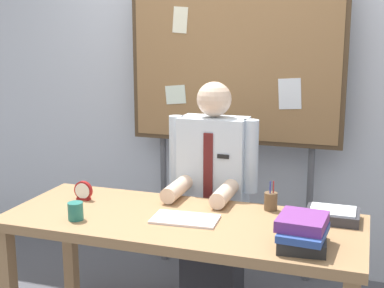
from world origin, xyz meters
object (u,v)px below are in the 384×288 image
desk (181,235)px  bulletin_board (234,65)px  open_notebook (185,219)px  paper_tray (333,215)px  desk_clock (83,191)px  coffee_mug (76,211)px  person (213,205)px  pen_holder (271,201)px  book_stack (303,232)px

desk → bulletin_board: 1.32m
open_notebook → paper_tray: 0.74m
desk_clock → coffee_mug: bearing=-66.5°
person → bulletin_board: size_ratio=0.68×
open_notebook → person: bearing=92.9°
coffee_mug → paper_tray: (1.22, 0.41, -0.02)m
open_notebook → pen_holder: size_ratio=2.06×
person → paper_tray: (0.73, -0.35, 0.14)m
desk → pen_holder: bearing=33.9°
person → desk_clock: person is taller
person → coffee_mug: person is taller
pen_holder → book_stack: bearing=-63.4°
book_stack → pen_holder: bearing=116.6°
desk → person: 0.57m
desk → pen_holder: size_ratio=11.36×
desk → desk_clock: (-0.62, 0.11, 0.14)m
bulletin_board → coffee_mug: bulletin_board is taller
desk_clock → book_stack: bearing=-12.4°
book_stack → pen_holder: 0.49m
book_stack → desk_clock: book_stack is taller
desk → person: person is taller
bulletin_board → paper_tray: (0.73, -0.82, -0.68)m
person → pen_holder: 0.52m
open_notebook → desk: bearing=146.0°
person → paper_tray: size_ratio=5.39×
book_stack → coffee_mug: bearing=-178.7°
desk → bulletin_board: bearing=90.0°
book_stack → pen_holder: size_ratio=1.82×
open_notebook → bulletin_board: bearing=91.6°
desk → open_notebook: bearing=-34.0°
desk → bulletin_board: size_ratio=0.89×
book_stack → desk_clock: bearing=167.6°
desk → desk_clock: 0.65m
book_stack → paper_tray: book_stack is taller
person → pen_holder: bearing=-35.8°
person → book_stack: (0.63, -0.73, 0.17)m
desk_clock → open_notebook: bearing=-11.1°
desk_clock → coffee_mug: (0.13, -0.30, -0.00)m
book_stack → open_notebook: (-0.60, 0.15, -0.06)m
open_notebook → book_stack: bearing=-13.7°
open_notebook → coffee_mug: (-0.52, -0.17, 0.04)m
open_notebook → paper_tray: bearing=18.8°
paper_tray → desk_clock: bearing=-175.4°
open_notebook → paper_tray: paper_tray is taller
bulletin_board → book_stack: (0.63, -1.21, -0.64)m
bulletin_board → open_notebook: size_ratio=6.23×
desk_clock → paper_tray: desk_clock is taller
bulletin_board → open_notebook: bulletin_board is taller
open_notebook → pen_holder: pen_holder is taller
desk → coffee_mug: bearing=-158.9°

